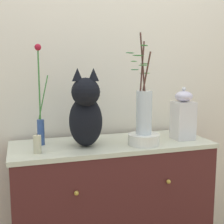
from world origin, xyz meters
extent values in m
cube|color=silver|center=(0.00, 0.29, 1.30)|extent=(4.40, 0.08, 2.60)
cube|color=#4C1F1E|center=(0.00, 0.00, 0.41)|extent=(1.14, 0.43, 0.83)
cube|color=beige|center=(0.00, 0.00, 0.84)|extent=(1.16, 0.43, 0.02)
sphere|color=#B79338|center=(-0.26, -0.23, 0.66)|extent=(0.02, 0.02, 0.02)
sphere|color=#B79338|center=(0.26, -0.23, 0.66)|extent=(0.02, 0.02, 0.02)
ellipsoid|color=black|center=(-0.16, -0.03, 0.99)|extent=(0.22, 0.23, 0.28)
sphere|color=black|center=(-0.17, -0.09, 1.16)|extent=(0.15, 0.15, 0.15)
cone|color=black|center=(-0.13, -0.10, 1.25)|extent=(0.06, 0.06, 0.07)
cone|color=black|center=(-0.21, -0.08, 1.25)|extent=(0.06, 0.06, 0.07)
cylinder|color=black|center=(-0.13, 0.16, 0.87)|extent=(0.06, 0.19, 0.03)
cylinder|color=#314D8A|center=(-0.40, 0.07, 0.92)|extent=(0.04, 0.04, 0.14)
cylinder|color=#3B7E34|center=(-0.40, 0.07, 1.19)|extent=(0.01, 0.01, 0.38)
sphere|color=#A8152A|center=(-0.40, 0.07, 1.39)|extent=(0.04, 0.04, 0.04)
cylinder|color=#3A7F33|center=(-0.38, 0.07, 1.12)|extent=(0.06, 0.01, 0.25)
cylinder|color=white|center=(0.16, -0.10, 0.88)|extent=(0.18, 0.18, 0.06)
cylinder|color=silver|center=(0.16, -0.10, 1.04)|extent=(0.09, 0.09, 0.25)
cylinder|color=#4E2E26|center=(0.14, -0.12, 1.27)|extent=(0.04, 0.04, 0.41)
ellipsoid|color=#42803B|center=(0.13, -0.14, 1.30)|extent=(0.08, 0.06, 0.01)
ellipsoid|color=#328033|center=(0.11, -0.13, 1.35)|extent=(0.08, 0.05, 0.01)
ellipsoid|color=#348134|center=(0.13, -0.15, 1.40)|extent=(0.07, 0.08, 0.01)
cylinder|color=#533125|center=(0.17, -0.09, 1.22)|extent=(0.05, 0.04, 0.31)
ellipsoid|color=#418731|center=(0.17, -0.07, 1.25)|extent=(0.08, 0.05, 0.01)
ellipsoid|color=#36842B|center=(0.17, -0.07, 1.31)|extent=(0.08, 0.06, 0.01)
cylinder|color=brown|center=(0.14, -0.09, 1.25)|extent=(0.05, 0.05, 0.37)
ellipsoid|color=#317D3B|center=(0.12, -0.05, 1.27)|extent=(0.08, 0.07, 0.01)
ellipsoid|color=#418537|center=(0.11, -0.05, 1.32)|extent=(0.06, 0.08, 0.01)
ellipsoid|color=#31823E|center=(0.09, -0.04, 1.37)|extent=(0.08, 0.07, 0.01)
cube|color=silver|center=(0.44, -0.05, 0.97)|extent=(0.12, 0.12, 0.23)
ellipsoid|color=silver|center=(0.44, -0.05, 1.11)|extent=(0.11, 0.11, 0.06)
sphere|color=silver|center=(0.44, -0.05, 1.16)|extent=(0.02, 0.02, 0.02)
cylinder|color=beige|center=(-0.43, -0.10, 0.90)|extent=(0.04, 0.04, 0.09)
cylinder|color=black|center=(-0.43, -0.10, 0.95)|extent=(0.00, 0.00, 0.01)
camera|label=1|loc=(-0.51, -1.63, 1.29)|focal=48.09mm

